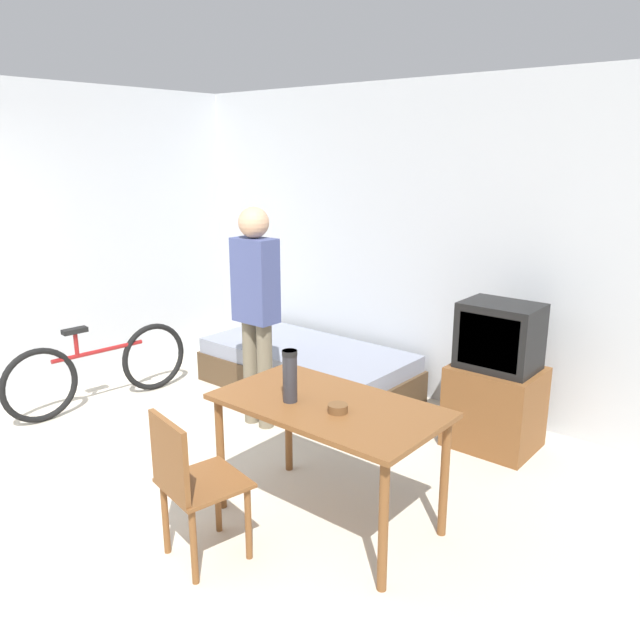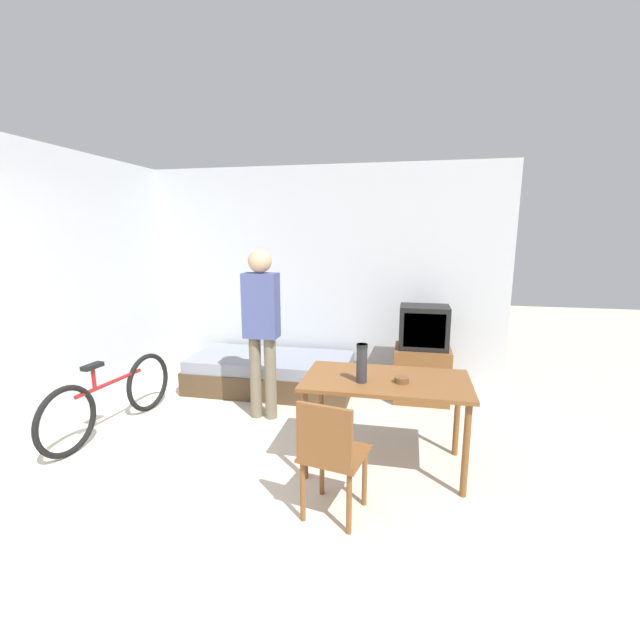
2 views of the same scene
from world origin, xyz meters
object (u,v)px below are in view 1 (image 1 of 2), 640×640
(daybed, at_px, (307,369))
(person_standing, at_px, (256,301))
(bicycle, at_px, (100,369))
(dining_table, at_px, (328,418))
(thermos_flask, at_px, (290,374))
(mate_bowl, at_px, (338,408))
(tv, at_px, (496,383))
(wooden_chair, at_px, (190,480))

(daybed, distance_m, person_standing, 1.16)
(bicycle, bearing_deg, daybed, 50.17)
(dining_table, height_order, bicycle, dining_table)
(person_standing, height_order, thermos_flask, person_standing)
(dining_table, distance_m, thermos_flask, 0.34)
(thermos_flask, height_order, mate_bowl, thermos_flask)
(bicycle, height_order, person_standing, person_standing)
(tv, xyz_separation_m, dining_table, (-0.33, -1.54, 0.16))
(tv, relative_size, dining_table, 0.84)
(dining_table, xyz_separation_m, wooden_chair, (-0.31, -0.76, -0.18))
(tv, relative_size, wooden_chair, 1.29)
(tv, height_order, bicycle, tv)
(tv, distance_m, thermos_flask, 1.79)
(daybed, bearing_deg, tv, 1.28)
(person_standing, relative_size, mate_bowl, 15.71)
(daybed, xyz_separation_m, tv, (1.79, 0.04, 0.29))
(dining_table, bearing_deg, mate_bowl, -29.53)
(daybed, bearing_deg, dining_table, -45.89)
(tv, bearing_deg, wooden_chair, -105.50)
(tv, relative_size, thermos_flask, 3.59)
(tv, height_order, thermos_flask, tv)
(dining_table, bearing_deg, tv, 77.99)
(bicycle, distance_m, person_standing, 1.61)
(dining_table, height_order, mate_bowl, mate_bowl)
(thermos_flask, bearing_deg, mate_bowl, 9.51)
(wooden_chair, height_order, person_standing, person_standing)
(thermos_flask, bearing_deg, wooden_chair, -101.14)
(bicycle, relative_size, thermos_flask, 5.39)
(dining_table, height_order, thermos_flask, thermos_flask)
(dining_table, xyz_separation_m, bicycle, (-2.61, 0.12, -0.34))
(tv, xyz_separation_m, mate_bowl, (-0.21, -1.61, 0.28))
(tv, bearing_deg, dining_table, -102.01)
(dining_table, height_order, wooden_chair, wooden_chair)
(bicycle, relative_size, person_standing, 0.95)
(daybed, bearing_deg, bicycle, -129.83)
(thermos_flask, bearing_deg, daybed, 128.12)
(dining_table, relative_size, bicycle, 0.79)
(bicycle, bearing_deg, mate_bowl, -3.93)
(wooden_chair, bearing_deg, person_standing, 123.59)
(thermos_flask, relative_size, mate_bowl, 2.76)
(bicycle, height_order, mate_bowl, mate_bowl)
(dining_table, bearing_deg, person_standing, 151.31)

